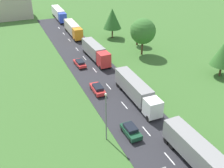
# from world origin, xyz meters

# --- Properties ---
(road) EXTENTS (10.00, 140.00, 0.06)m
(road) POSITION_xyz_m (0.00, 24.50, 0.03)
(road) COLOR #2B2B30
(road) RESTS_ON ground
(lane_marking_centre) EXTENTS (0.16, 123.09, 0.01)m
(lane_marking_centre) POSITION_xyz_m (0.00, 22.60, 0.07)
(lane_marking_centre) COLOR white
(lane_marking_centre) RESTS_ON road
(truck_lead) EXTENTS (2.72, 13.06, 3.53)m
(truck_lead) POSITION_xyz_m (2.42, 16.58, 2.09)
(truck_lead) COLOR blue
(truck_lead) RESTS_ON road
(truck_second) EXTENTS (2.66, 13.66, 3.63)m
(truck_second) POSITION_xyz_m (2.62, 33.82, 2.15)
(truck_second) COLOR white
(truck_second) RESTS_ON road
(truck_third) EXTENTS (2.79, 12.51, 3.67)m
(truck_third) POSITION_xyz_m (2.18, 53.45, 2.18)
(truck_third) COLOR red
(truck_third) RESTS_ON road
(truck_fourth) EXTENTS (2.74, 12.71, 3.51)m
(truck_fourth) POSITION_xyz_m (2.30, 73.07, 2.11)
(truck_fourth) COLOR orange
(truck_fourth) RESTS_ON road
(truck_fifth) EXTENTS (2.72, 13.79, 3.76)m
(truck_fifth) POSITION_xyz_m (2.53, 92.23, 2.23)
(truck_fifth) COLOR blue
(truck_fifth) RESTS_ON road
(car_third) EXTENTS (1.86, 3.93, 1.52)m
(car_third) POSITION_xyz_m (-2.55, 25.58, 0.85)
(car_third) COLOR #19472D
(car_third) RESTS_ON road
(car_fourth) EXTENTS (1.84, 4.49, 1.49)m
(car_fourth) POSITION_xyz_m (-2.73, 39.00, 0.84)
(car_fourth) COLOR red
(car_fourth) RESTS_ON road
(car_fifth) EXTENTS (1.90, 4.51, 1.35)m
(car_fifth) POSITION_xyz_m (-2.34, 51.58, 0.78)
(car_fifth) COLOR red
(car_fifth) RESTS_ON road
(lamppost_second) EXTENTS (0.36, 0.36, 7.72)m
(lamppost_second) POSITION_xyz_m (-6.16, 26.22, 4.33)
(lamppost_second) COLOR slate
(lamppost_second) RESTS_ON ground
(tree_birch) EXTENTS (5.13, 5.13, 8.42)m
(tree_birch) POSITION_xyz_m (12.16, 66.76, 5.59)
(tree_birch) COLOR #513823
(tree_birch) RESTS_ON ground
(tree_pine) EXTENTS (3.83, 3.83, 6.35)m
(tree_pine) POSITION_xyz_m (16.00, 58.67, 4.39)
(tree_pine) COLOR #513823
(tree_pine) RESTS_ON ground
(tree_elm) EXTENTS (6.13, 6.13, 9.05)m
(tree_elm) POSITION_xyz_m (13.89, 52.15, 5.97)
(tree_elm) COLOR #513823
(tree_elm) RESTS_ON ground
(tree_ash) EXTENTS (5.09, 5.09, 8.08)m
(tree_ash) POSITION_xyz_m (23.46, 35.55, 5.27)
(tree_ash) COLOR #513823
(tree_ash) RESTS_ON ground
(distant_building) EXTENTS (14.86, 10.41, 8.58)m
(distant_building) POSITION_xyz_m (-13.15, 101.63, 4.29)
(distant_building) COLOR #B2A899
(distant_building) RESTS_ON ground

